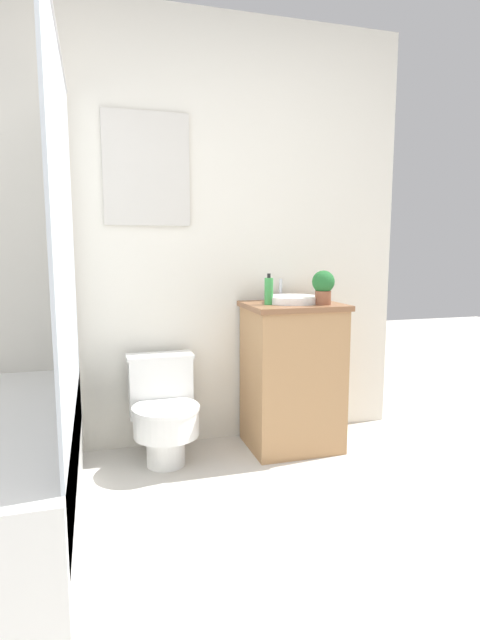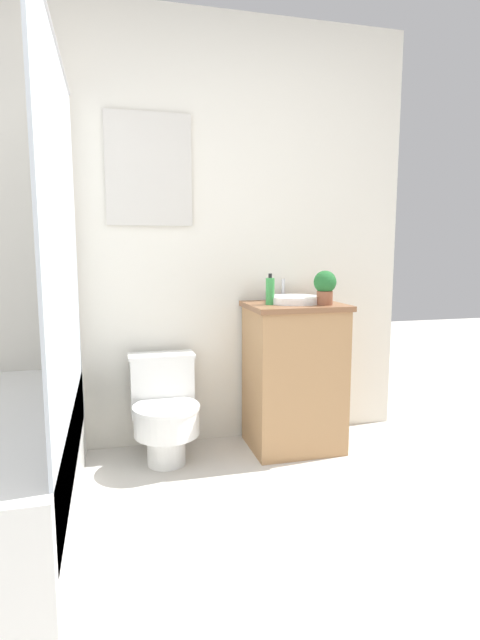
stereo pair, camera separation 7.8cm
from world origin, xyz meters
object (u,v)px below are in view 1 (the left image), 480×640
object	(u,v)px
sink	(292,299)
potted_plant	(323,286)
soap_bottle	(269,291)
toilet	(164,410)

from	to	relation	value
sink	potted_plant	size ratio (longest dim) A/B	1.84
sink	potted_plant	world-z (taller)	potted_plant
soap_bottle	potted_plant	size ratio (longest dim) A/B	0.91
sink	soap_bottle	distance (m)	0.17
sink	potted_plant	xyz separation A→B (m)	(0.14, -0.13, 0.09)
soap_bottle	sink	bearing A→B (deg)	16.47
sink	soap_bottle	xyz separation A→B (m)	(-0.16, -0.05, 0.06)
toilet	sink	bearing A→B (deg)	1.83
sink	potted_plant	bearing A→B (deg)	-44.30
potted_plant	toilet	bearing A→B (deg)	173.12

